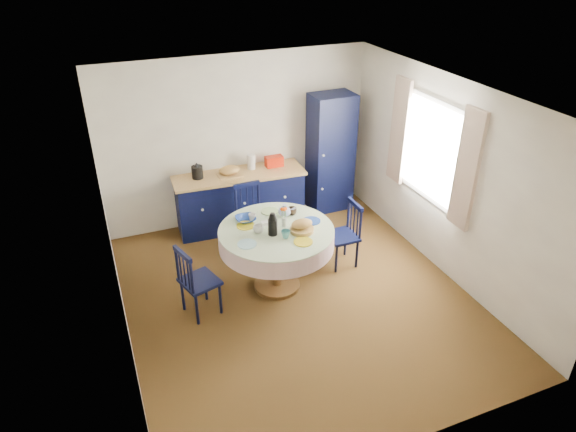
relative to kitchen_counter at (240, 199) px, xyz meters
name	(u,v)px	position (x,y,z in m)	size (l,w,h in m)	color
floor	(297,297)	(0.10, -1.96, -0.44)	(4.50, 4.50, 0.00)	black
ceiling	(300,97)	(0.10, -1.96, 2.06)	(4.50, 4.50, 0.00)	white
wall_back	(238,140)	(0.10, 0.29, 0.81)	(4.00, 0.02, 2.50)	beige
wall_left	(111,244)	(-1.90, -1.96, 0.81)	(0.02, 4.50, 2.50)	beige
wall_right	(447,179)	(2.10, -1.96, 0.81)	(0.02, 4.50, 2.50)	beige
window	(432,150)	(2.05, -1.66, 1.08)	(0.10, 1.74, 1.45)	white
kitchen_counter	(240,199)	(0.00, 0.00, 0.00)	(1.95, 0.71, 1.10)	black
pantry_cabinet	(330,153)	(1.50, 0.04, 0.48)	(0.66, 0.49, 1.85)	black
dining_table	(277,238)	(-0.05, -1.66, 0.27)	(1.39, 1.39, 1.12)	#503416
chair_left	(197,281)	(-1.08, -1.79, 0.02)	(0.49, 0.50, 0.91)	black
chair_far	(251,216)	(-0.03, -0.63, 0.03)	(0.44, 0.42, 0.93)	black
chair_right	(345,234)	(0.97, -1.50, 0.01)	(0.38, 0.40, 0.89)	black
mug_a	(258,229)	(-0.27, -1.65, 0.44)	(0.12, 0.12, 0.09)	silver
mug_b	(286,234)	(-0.02, -1.88, 0.45)	(0.10, 0.10, 0.10)	teal
mug_c	(292,211)	(0.26, -1.40, 0.44)	(0.12, 0.12, 0.09)	black
mug_d	(252,217)	(-0.24, -1.35, 0.44)	(0.09, 0.09, 0.09)	silver
cobalt_bowl	(246,219)	(-0.33, -1.34, 0.43)	(0.25, 0.25, 0.06)	navy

